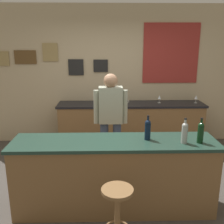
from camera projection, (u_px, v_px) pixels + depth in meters
The scene contains 12 objects.
ground_plane at pixel (113, 190), 3.75m from camera, with size 10.00×10.00×0.00m, color #423D38.
back_wall at pixel (111, 75), 5.34m from camera, with size 6.00×0.09×2.80m.
bar_counter at pixel (114, 175), 3.24m from camera, with size 2.49×0.60×0.92m.
side_counter at pixel (131, 125), 5.23m from camera, with size 2.89×0.56×0.90m.
bartender at pixel (111, 118), 4.01m from camera, with size 0.52×0.21×1.62m.
bar_stool at pixel (117, 208), 2.59m from camera, with size 0.32×0.32×0.68m.
wine_bottle_a at pixel (148, 129), 3.13m from camera, with size 0.07×0.07×0.31m.
wine_bottle_b at pixel (185, 132), 3.02m from camera, with size 0.07×0.07×0.31m.
wine_bottle_c at pixel (201, 132), 3.03m from camera, with size 0.07×0.07×0.31m.
wine_glass_a at pixel (159, 97), 5.13m from camera, with size 0.07×0.07×0.16m.
wine_glass_b at pixel (196, 97), 5.14m from camera, with size 0.07×0.07×0.16m.
coffee_mug at pixel (125, 102), 5.06m from camera, with size 0.12×0.08×0.09m.
Camera 1 is at (-0.10, -3.32, 2.07)m, focal length 41.54 mm.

